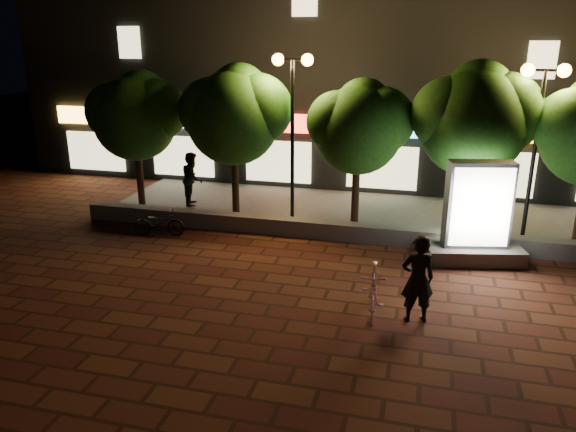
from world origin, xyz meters
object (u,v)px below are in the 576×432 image
(ad_kiosk, at_px, (476,221))
(scooter_parked, at_px, (159,223))
(scooter_pink, at_px, (373,291))
(rider, at_px, (418,279))
(street_lamp_right, at_px, (541,107))
(tree_left, at_px, (235,112))
(tree_mid, at_px, (360,124))
(street_lamp_left, at_px, (293,96))
(tree_far_left, at_px, (137,113))
(tree_right, at_px, (476,116))
(pedestrian, at_px, (192,179))

(ad_kiosk, distance_m, scooter_parked, 9.09)
(scooter_pink, relative_size, rider, 0.93)
(street_lamp_right, distance_m, ad_kiosk, 3.70)
(street_lamp_right, bearing_deg, tree_left, 178.32)
(tree_left, xyz_separation_m, street_lamp_right, (8.95, -0.26, 0.45))
(tree_mid, height_order, scooter_pink, tree_mid)
(tree_mid, xyz_separation_m, street_lamp_left, (-2.05, -0.26, 0.81))
(tree_far_left, height_order, scooter_pink, tree_far_left)
(tree_right, height_order, ad_kiosk, tree_right)
(rider, distance_m, pedestrian, 10.19)
(tree_left, relative_size, pedestrian, 2.62)
(tree_mid, relative_size, street_lamp_right, 0.90)
(tree_right, height_order, scooter_parked, tree_right)
(street_lamp_right, bearing_deg, scooter_pink, -124.28)
(scooter_parked, distance_m, pedestrian, 3.10)
(tree_right, relative_size, ad_kiosk, 1.87)
(tree_mid, bearing_deg, tree_right, 0.00)
(scooter_pink, distance_m, scooter_parked, 7.53)
(scooter_parked, height_order, pedestrian, pedestrian)
(rider, relative_size, scooter_parked, 1.25)
(street_lamp_right, relative_size, ad_kiosk, 1.83)
(ad_kiosk, relative_size, scooter_pink, 1.52)
(ad_kiosk, distance_m, rider, 4.04)
(scooter_pink, distance_m, pedestrian, 9.44)
(street_lamp_left, xyz_separation_m, rider, (4.11, -5.69, -3.06))
(tree_left, relative_size, tree_mid, 1.09)
(tree_right, bearing_deg, scooter_parked, -164.12)
(tree_right, distance_m, street_lamp_right, 1.70)
(tree_far_left, distance_m, street_lamp_left, 5.50)
(tree_left, bearing_deg, pedestrian, 165.02)
(tree_right, bearing_deg, scooter_pink, -110.27)
(scooter_pink, bearing_deg, ad_kiosk, 53.69)
(tree_right, distance_m, pedestrian, 9.50)
(tree_far_left, xyz_separation_m, tree_right, (10.80, 0.00, 0.27))
(ad_kiosk, distance_m, scooter_pink, 4.37)
(street_lamp_left, bearing_deg, rider, -54.17)
(tree_far_left, height_order, ad_kiosk, tree_far_left)
(tree_left, relative_size, tree_right, 0.97)
(street_lamp_right, height_order, ad_kiosk, street_lamp_right)
(tree_mid, xyz_separation_m, pedestrian, (-5.84, 0.49, -2.20))
(tree_mid, distance_m, scooter_pink, 6.53)
(street_lamp_right, bearing_deg, street_lamp_left, 180.00)
(tree_mid, distance_m, street_lamp_right, 5.00)
(street_lamp_left, relative_size, rider, 2.69)
(scooter_pink, xyz_separation_m, pedestrian, (-6.98, 6.33, 0.48))
(tree_left, height_order, street_lamp_right, street_lamp_right)
(tree_left, distance_m, tree_mid, 4.00)
(tree_left, bearing_deg, rider, -44.52)
(tree_left, relative_size, street_lamp_right, 0.98)
(scooter_pink, bearing_deg, scooter_parked, 149.54)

